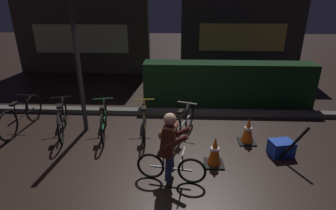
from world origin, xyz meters
name	(u,v)px	position (x,y,z in m)	size (l,w,h in m)	color
ground_plane	(156,160)	(0.00, 0.00, 0.00)	(40.00, 40.00, 0.00)	black
sidewalk_curb	(163,112)	(0.00, 2.20, 0.06)	(12.00, 0.24, 0.12)	#56544F
hedge_row	(227,83)	(1.80, 3.10, 0.60)	(4.80, 0.70, 1.21)	black
storefront_left	(80,13)	(-3.51, 6.50, 2.36)	(5.35, 0.54, 4.75)	#42382D
storefront_right	(243,13)	(2.96, 7.20, 2.33)	(5.01, 0.54, 4.69)	#383330
street_post	(79,72)	(-1.76, 1.20, 1.39)	(0.10, 0.10, 2.79)	#2D2D33
parked_bike_leftmost	(22,116)	(-3.23, 1.14, 0.35)	(0.46, 1.69, 0.78)	black
parked_bike_left_mid	(62,118)	(-2.22, 1.04, 0.35)	(0.59, 1.62, 0.78)	black
parked_bike_center_left	(104,119)	(-1.28, 1.05, 0.34)	(0.48, 1.61, 0.75)	black
parked_bike_center_right	(144,120)	(-0.35, 1.08, 0.34)	(0.46, 1.60, 0.74)	black
parked_bike_right_mid	(183,123)	(0.52, 0.98, 0.33)	(0.59, 1.49, 0.72)	black
traffic_cone_near	(215,151)	(1.09, -0.10, 0.28)	(0.36, 0.36, 0.58)	black
traffic_cone_far	(248,131)	(1.89, 0.76, 0.28)	(0.36, 0.36, 0.58)	black
blue_crate	(281,148)	(2.45, 0.30, 0.15)	(0.44, 0.32, 0.30)	#193DB7
cyclist	(170,147)	(0.28, -0.58, 0.63)	(1.18, 0.58, 1.25)	black
closed_umbrella	(294,144)	(2.55, 0.05, 0.39)	(0.05, 0.05, 0.85)	black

